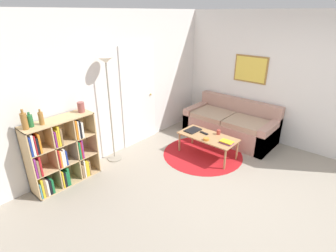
# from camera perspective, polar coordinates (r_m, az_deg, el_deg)

# --- Properties ---
(ground_plane) EXTENTS (14.00, 14.00, 0.00)m
(ground_plane) POSITION_cam_1_polar(r_m,az_deg,el_deg) (4.13, 18.02, -15.78)
(ground_plane) COLOR gray
(wall_back) EXTENTS (7.36, 0.11, 2.60)m
(wall_back) POSITION_cam_1_polar(r_m,az_deg,el_deg) (5.06, -9.54, 8.88)
(wall_back) COLOR silver
(wall_back) RESTS_ON ground_plane
(wall_right) EXTENTS (0.08, 5.72, 2.60)m
(wall_right) POSITION_cam_1_polar(r_m,az_deg,el_deg) (5.94, 16.44, 10.59)
(wall_right) COLOR silver
(wall_right) RESTS_ON ground_plane
(rug) EXTENTS (1.53, 1.53, 0.01)m
(rug) POSITION_cam_1_polar(r_m,az_deg,el_deg) (5.17, 7.53, -6.06)
(rug) COLOR #B2191E
(rug) RESTS_ON ground_plane
(bookshelf) EXTENTS (1.06, 0.34, 1.09)m
(bookshelf) POSITION_cam_1_polar(r_m,az_deg,el_deg) (4.40, -22.46, -5.78)
(bookshelf) COLOR tan
(bookshelf) RESTS_ON ground_plane
(floor_lamp) EXTENTS (0.27, 0.27, 1.88)m
(floor_lamp) POSITION_cam_1_polar(r_m,az_deg,el_deg) (4.51, -13.09, 10.01)
(floor_lamp) COLOR gray
(floor_lamp) RESTS_ON ground_plane
(couch) EXTENTS (0.90, 1.88, 0.81)m
(couch) POSITION_cam_1_polar(r_m,az_deg,el_deg) (5.87, 13.59, 0.25)
(couch) COLOR tan
(couch) RESTS_ON ground_plane
(coffee_table) EXTENTS (0.52, 1.09, 0.41)m
(coffee_table) POSITION_cam_1_polar(r_m,az_deg,el_deg) (4.99, 8.68, -2.55)
(coffee_table) COLOR #AD7F51
(coffee_table) RESTS_ON ground_plane
(laptop) EXTENTS (0.33, 0.24, 0.02)m
(laptop) POSITION_cam_1_polar(r_m,az_deg,el_deg) (5.15, 5.43, -0.90)
(laptop) COLOR black
(laptop) RESTS_ON coffee_table
(bowl) EXTENTS (0.11, 0.11, 0.04)m
(bowl) POSITION_cam_1_polar(r_m,az_deg,el_deg) (4.80, 8.34, -2.84)
(bowl) COLOR orange
(bowl) RESTS_ON coffee_table
(book_stack_on_table) EXTENTS (0.14, 0.23, 0.04)m
(book_stack_on_table) POSITION_cam_1_polar(r_m,az_deg,el_deg) (4.76, 12.67, -3.44)
(book_stack_on_table) COLOR #7F287A
(book_stack_on_table) RESTS_ON coffee_table
(cup) EXTENTS (0.07, 0.07, 0.09)m
(cup) POSITION_cam_1_polar(r_m,az_deg,el_deg) (5.05, 10.94, -1.33)
(cup) COLOR #A33D33
(cup) RESTS_ON coffee_table
(remote) EXTENTS (0.07, 0.18, 0.02)m
(remote) POSITION_cam_1_polar(r_m,az_deg,el_deg) (5.05, 7.84, -1.53)
(remote) COLOR black
(remote) RESTS_ON coffee_table
(bottle_left) EXTENTS (0.08, 0.08, 0.29)m
(bottle_left) POSITION_cam_1_polar(r_m,az_deg,el_deg) (3.98, -28.81, 0.95)
(bottle_left) COLOR olive
(bottle_left) RESTS_ON bookshelf
(bottle_middle) EXTENTS (0.08, 0.08, 0.21)m
(bottle_middle) POSITION_cam_1_polar(r_m,az_deg,el_deg) (4.05, -27.84, 1.03)
(bottle_middle) COLOR #236633
(bottle_middle) RESTS_ON bookshelf
(bottle_right) EXTENTS (0.07, 0.07, 0.23)m
(bottle_right) POSITION_cam_1_polar(r_m,az_deg,el_deg) (4.05, -25.91, 1.54)
(bottle_right) COLOR olive
(bottle_right) RESTS_ON bookshelf
(vase_on_shelf) EXTENTS (0.11, 0.11, 0.16)m
(vase_on_shelf) POSITION_cam_1_polar(r_m,az_deg,el_deg) (4.34, -18.42, 3.91)
(vase_on_shelf) COLOR #934C47
(vase_on_shelf) RESTS_ON bookshelf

